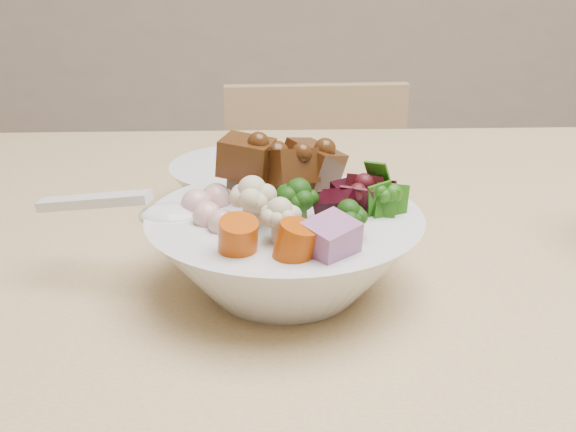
{
  "coord_description": "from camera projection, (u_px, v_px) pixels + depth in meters",
  "views": [
    {
      "loc": [
        -0.54,
        -0.67,
        1.11
      ],
      "look_at": [
        -0.52,
        -0.01,
        0.84
      ],
      "focal_mm": 50.0,
      "sensor_mm": 36.0,
      "label": 1
    }
  ],
  "objects": [
    {
      "name": "chair_far",
      "position": [
        319.0,
        267.0,
        1.56
      ],
      "size": [
        0.36,
        0.36,
        0.77
      ],
      "rotation": [
        0.0,
        0.0,
        0.03
      ],
      "color": "tan",
      "rests_on": "ground"
    },
    {
      "name": "food_bowl",
      "position": [
        287.0,
        247.0,
        0.71
      ],
      "size": [
        0.24,
        0.24,
        0.13
      ],
      "color": "silver",
      "rests_on": "dining_table"
    },
    {
      "name": "soup_spoon",
      "position": [
        150.0,
        212.0,
        0.71
      ],
      "size": [
        0.16,
        0.07,
        0.03
      ],
      "rotation": [
        0.0,
        0.0,
        -0.26
      ],
      "color": "silver",
      "rests_on": "food_bowl"
    },
    {
      "name": "side_bowl",
      "position": [
        241.0,
        188.0,
        0.89
      ],
      "size": [
        0.16,
        0.16,
        0.05
      ],
      "primitive_type": null,
      "color": "silver",
      "rests_on": "dining_table"
    }
  ]
}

